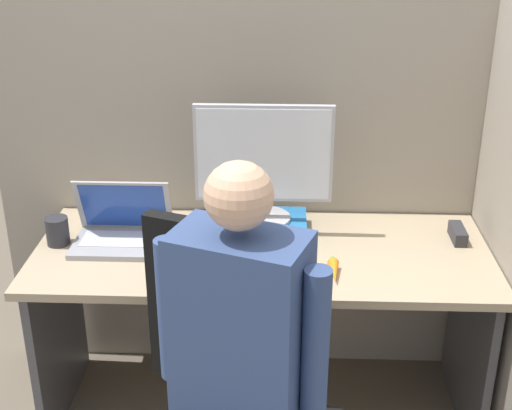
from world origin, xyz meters
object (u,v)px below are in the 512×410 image
at_px(carrot_toy, 334,271).
at_px(pen_cup, 57,231).
at_px(laptop, 123,232).
at_px(monitor, 265,161).
at_px(stapler, 458,234).
at_px(person, 246,367).
at_px(paper_box, 264,226).
at_px(office_chair, 231,401).

relative_size(carrot_toy, pen_cup, 1.42).
bearing_deg(laptop, monitor, 11.76).
height_order(stapler, person, person).
height_order(stapler, pen_cup, pen_cup).
xyz_separation_m(paper_box, carrot_toy, (0.24, -0.31, -0.01)).
bearing_deg(carrot_toy, person, -114.75).
xyz_separation_m(paper_box, office_chair, (-0.07, -0.74, -0.21)).
bearing_deg(person, carrot_toy, 65.25).
height_order(paper_box, laptop, laptop).
height_order(stapler, carrot_toy, stapler).
distance_m(paper_box, carrot_toy, 0.39).
bearing_deg(office_chair, stapler, 42.39).
relative_size(stapler, person, 0.10).
bearing_deg(stapler, pen_cup, -176.41).
xyz_separation_m(monitor, laptop, (-0.51, -0.11, -0.24)).
height_order(carrot_toy, pen_cup, pen_cup).
distance_m(stapler, person, 1.13).
distance_m(carrot_toy, office_chair, 0.57).
bearing_deg(carrot_toy, stapler, 31.50).
bearing_deg(monitor, office_chair, -95.75).
relative_size(stapler, carrot_toy, 0.90).
relative_size(paper_box, monitor, 0.65).
distance_m(monitor, pen_cup, 0.79).
bearing_deg(pen_cup, laptop, 3.05).
bearing_deg(pen_cup, carrot_toy, -11.25).
distance_m(laptop, office_chair, 0.80).
bearing_deg(monitor, pen_cup, -170.94).
relative_size(paper_box, stapler, 2.43).
distance_m(stapler, office_chair, 1.08).
xyz_separation_m(stapler, carrot_toy, (-0.47, -0.29, -0.01)).
xyz_separation_m(office_chair, person, (0.05, -0.14, 0.23)).
bearing_deg(pen_cup, office_chair, -43.03).
xyz_separation_m(paper_box, monitor, (0.00, 0.00, 0.26)).
relative_size(monitor, carrot_toy, 3.40).
distance_m(carrot_toy, person, 0.63).
height_order(monitor, laptop, monitor).
xyz_separation_m(monitor, pen_cup, (-0.74, -0.12, -0.24)).
height_order(stapler, office_chair, office_chair).
distance_m(stapler, pen_cup, 1.46).
bearing_deg(paper_box, pen_cup, -171.15).
bearing_deg(laptop, pen_cup, -176.95).
distance_m(paper_box, office_chair, 0.77).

